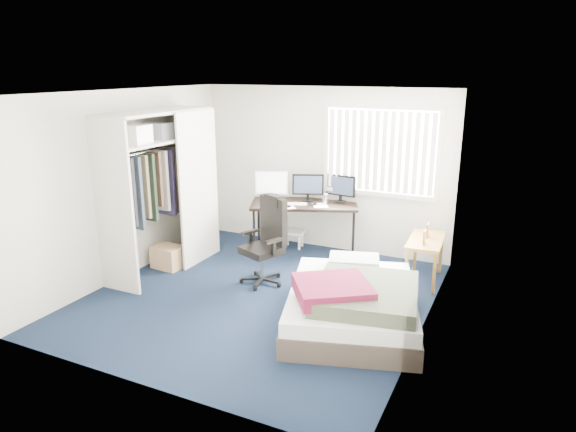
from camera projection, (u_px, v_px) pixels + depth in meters
The scene contains 10 objects.
ground at pixel (260, 296), 6.44m from camera, with size 4.20×4.20×0.00m, color black.
room_shell at pixel (258, 179), 6.02m from camera, with size 4.20×4.20×4.20m.
window_assembly at pixel (380, 151), 7.40m from camera, with size 1.72×0.09×1.32m.
closet at pixel (160, 175), 6.98m from camera, with size 0.64×1.84×2.22m.
desk at pixel (304, 201), 7.80m from camera, with size 1.75×1.29×1.25m.
office_chair at pixel (266, 249), 6.79m from camera, with size 0.72×0.72×1.17m.
footstool at pixel (293, 235), 8.15m from camera, with size 0.37×0.31×0.27m.
nightstand at pixel (426, 244), 6.77m from camera, with size 0.48×0.88×0.77m.
bed at pixel (353, 302), 5.68m from camera, with size 1.87×2.18×0.62m.
pine_box at pixel (168, 257), 7.34m from camera, with size 0.42×0.32×0.32m, color #A58352.
Camera 1 is at (2.84, -5.18, 2.77)m, focal length 32.00 mm.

